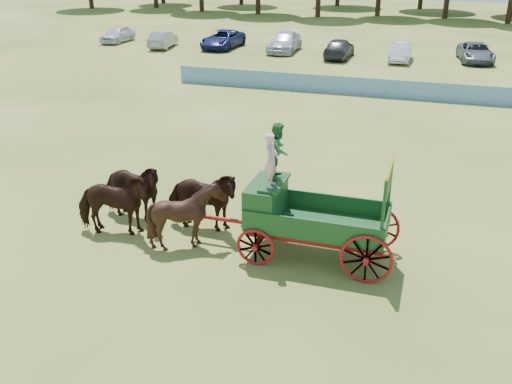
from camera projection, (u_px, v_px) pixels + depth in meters
The scene contains 8 objects.
ground at pixel (361, 246), 16.74m from camera, with size 160.00×160.00×0.00m, color #A59B4A.
horse_lead_left at pixel (113, 205), 17.01m from camera, with size 1.07×2.36×1.99m, color black.
horse_lead_right at pixel (131, 191), 17.97m from camera, with size 1.07×2.36×1.99m, color black.
horse_wheel_left at pixel (187, 215), 16.34m from camera, with size 1.61×1.81×2.00m, color black.
horse_wheel_right at pixel (202, 200), 17.30m from camera, with size 1.07×2.36×1.99m, color black.
farm_dray at pixel (292, 200), 15.77m from camera, with size 6.00×2.00×3.72m.
sponsor_banner at pixel (389, 89), 32.51m from camera, with size 26.00×0.08×1.05m, color #1E62A4.
parked_cars at pixel (469, 53), 41.64m from camera, with size 57.79×6.81×1.60m.
Camera 1 is at (1.53, -14.93, 8.19)m, focal length 40.00 mm.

